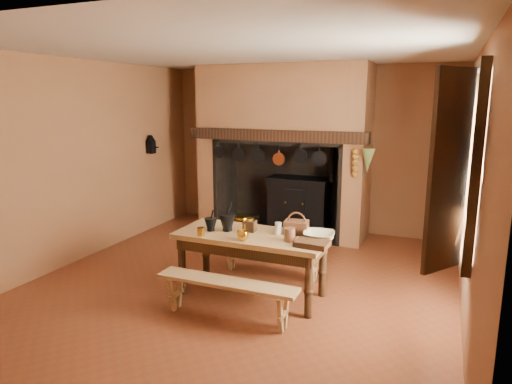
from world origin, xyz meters
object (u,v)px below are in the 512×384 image
at_px(bench_front, 227,290).
at_px(mixing_bowl, 319,236).
at_px(wicker_basket, 296,227).
at_px(iron_range, 300,203).
at_px(coffee_grinder, 250,225).
at_px(work_table, 252,243).

distance_m(bench_front, mixing_bowl, 1.17).
bearing_deg(bench_front, wicker_basket, 61.39).
xyz_separation_m(iron_range, wicker_basket, (0.75, -2.55, 0.35)).
distance_m(iron_range, bench_front, 3.42).
height_order(coffee_grinder, mixing_bowl, coffee_grinder).
relative_size(work_table, wicker_basket, 5.95).
bearing_deg(wicker_basket, work_table, -164.78).
bearing_deg(iron_range, mixing_bowl, -68.52).
bearing_deg(bench_front, iron_range, 94.76).
relative_size(coffee_grinder, wicker_basket, 0.68).
relative_size(work_table, coffee_grinder, 8.76).
height_order(bench_front, wicker_basket, wicker_basket).
bearing_deg(coffee_grinder, bench_front, -89.93).
distance_m(iron_range, work_table, 2.76).
xyz_separation_m(bench_front, wicker_basket, (0.47, 0.86, 0.51)).
xyz_separation_m(bench_front, mixing_bowl, (0.76, 0.75, 0.47)).
xyz_separation_m(work_table, mixing_bowl, (0.76, 0.08, 0.16)).
bearing_deg(iron_range, bench_front, -85.24).
distance_m(work_table, bench_front, 0.73).
relative_size(iron_range, work_table, 0.93).
bearing_deg(work_table, wicker_basket, 22.80).
distance_m(work_table, coffee_grinder, 0.21).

